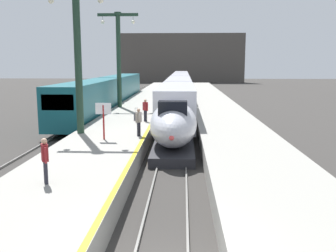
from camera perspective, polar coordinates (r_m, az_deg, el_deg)
The scene contains 17 objects.
platform_left at distance 33.92m, azimuth -5.51°, elevation 1.14°, with size 4.80×110.00×1.05m, color gray.
platform_right at distance 33.78m, azimuth 8.23°, elevation 1.05°, with size 4.80×110.00×1.05m, color gray.
platform_left_safety_stripe at distance 33.62m, azimuth -1.67°, elevation 2.01°, with size 0.20×107.80×0.01m, color yellow.
rail_main_left at distance 36.42m, azimuth 0.24°, elevation 1.01°, with size 0.08×110.00×0.12m, color slate.
rail_main_right at distance 36.39m, azimuth 2.60°, elevation 0.99°, with size 0.08×110.00×0.12m, color slate.
rail_secondary_left at distance 37.60m, azimuth -12.19°, elevation 1.06°, with size 0.08×110.00×0.12m, color slate.
rail_secondary_right at distance 37.25m, azimuth -9.96°, elevation 1.06°, with size 0.08×110.00×0.12m, color slate.
highspeed_train_main at distance 55.85m, azimuth 1.78°, elevation 5.91°, with size 2.92×75.90×3.60m.
regional_train_adjacent at distance 44.59m, azimuth -8.90°, elevation 5.12°, with size 2.85×36.60×3.80m.
station_column_mid at distance 24.09m, azimuth -13.55°, elevation 11.80°, with size 4.00×0.68×9.03m.
station_column_far at distance 38.39m, azimuth -7.50°, elevation 11.22°, with size 4.00×0.68×9.32m.
passenger_near_edge at distance 28.53m, azimuth -3.45°, elevation 2.67°, with size 0.45×0.42×1.69m.
passenger_mid_platform at distance 14.38m, azimuth -18.15°, elevation -4.50°, with size 0.37×0.52×1.69m.
passenger_far_waiting at distance 22.73m, azimuth -4.47°, elevation 0.93°, with size 0.35×0.53×1.69m.
rolling_suitcase at distance 29.12m, azimuth -4.79°, elevation 1.43°, with size 0.40×0.22×0.98m.
departure_info_board at distance 21.88m, azimuth -9.76°, elevation 1.86°, with size 0.90×0.10×2.12m.
terminus_back_wall at distance 110.52m, azimuth 2.11°, elevation 10.25°, with size 36.00×2.00×14.00m, color #4C4742.
Camera 1 is at (0.60, -8.50, 5.38)m, focal length 40.23 mm.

